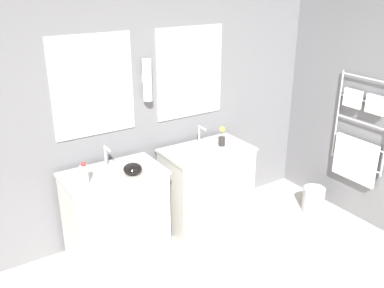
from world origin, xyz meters
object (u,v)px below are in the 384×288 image
amenity_bowl (133,169)px  waste_bin (313,198)px  vanity_left (117,215)px  vanity_right (208,187)px  flower_vase (222,137)px  toiletry_bottle (84,174)px

amenity_bowl → waste_bin: 2.14m
vanity_left → vanity_right: size_ratio=1.00×
vanity_right → waste_bin: 1.23m
flower_vase → waste_bin: size_ratio=0.75×
vanity_right → flower_vase: bearing=7.5°
vanity_left → amenity_bowl: (0.13, -0.09, 0.46)m
amenity_bowl → vanity_right: bearing=6.0°
vanity_right → waste_bin: bearing=-18.8°
toiletry_bottle → amenity_bowl: 0.41m
amenity_bowl → flower_vase: bearing=6.3°
toiletry_bottle → flower_vase: flower_vase is taller
vanity_right → toiletry_bottle: toiletry_bottle is taller
vanity_right → amenity_bowl: 0.97m
vanity_left → vanity_right: same height
toiletry_bottle → amenity_bowl: toiletry_bottle is taller
flower_vase → amenity_bowl: bearing=-173.7°
vanity_left → flower_vase: bearing=1.1°
toiletry_bottle → waste_bin: toiletry_bottle is taller
vanity_right → waste_bin: (1.14, -0.39, -0.29)m
vanity_right → waste_bin: size_ratio=3.25×
toiletry_bottle → waste_bin: (2.39, -0.33, -0.79)m
amenity_bowl → flower_vase: 1.03m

